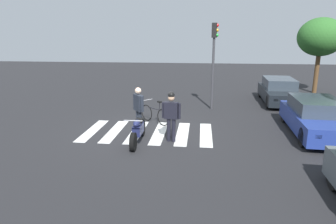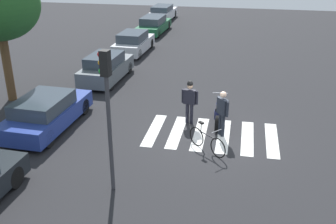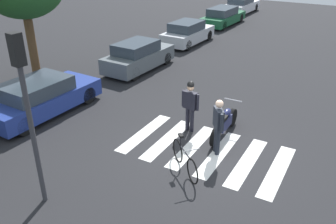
{
  "view_description": "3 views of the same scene",
  "coord_description": "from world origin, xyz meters",
  "px_view_note": "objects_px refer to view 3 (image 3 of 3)",
  "views": [
    {
      "loc": [
        11.11,
        2.02,
        3.71
      ],
      "look_at": [
        0.6,
        0.85,
        1.0
      ],
      "focal_mm": 32.3,
      "sensor_mm": 36.0,
      "label": 1
    },
    {
      "loc": [
        -13.83,
        -0.96,
        6.98
      ],
      "look_at": [
        -0.13,
        1.68,
        0.87
      ],
      "focal_mm": 43.1,
      "sensor_mm": 36.0,
      "label": 2
    },
    {
      "loc": [
        -8.87,
        -3.66,
        6.01
      ],
      "look_at": [
        -0.05,
        1.3,
        1.04
      ],
      "focal_mm": 38.3,
      "sensor_mm": 36.0,
      "label": 3
    }
  ],
  "objects_px": {
    "car_grey_coupe": "(138,56)",
    "car_silver_sedan": "(188,33)",
    "officer_on_foot": "(190,103)",
    "car_blue_hatchback": "(41,97)",
    "police_motorcycle": "(224,123)",
    "officer_by_motorcycle": "(218,123)",
    "car_white_van": "(241,5)",
    "traffic_light_pole": "(25,96)",
    "leaning_bicycle": "(185,159)",
    "car_green_compact": "(223,17)"
  },
  "relations": [
    {
      "from": "car_white_van",
      "to": "police_motorcycle",
      "type": "bearing_deg",
      "value": -162.49
    },
    {
      "from": "officer_on_foot",
      "to": "car_green_compact",
      "type": "distance_m",
      "value": 16.7
    },
    {
      "from": "leaning_bicycle",
      "to": "car_blue_hatchback",
      "type": "distance_m",
      "value": 6.42
    },
    {
      "from": "officer_by_motorcycle",
      "to": "traffic_light_pole",
      "type": "xyz_separation_m",
      "value": [
        -4.19,
        2.95,
        1.84
      ]
    },
    {
      "from": "car_blue_hatchback",
      "to": "car_grey_coupe",
      "type": "relative_size",
      "value": 1.1
    },
    {
      "from": "car_silver_sedan",
      "to": "traffic_light_pole",
      "type": "height_order",
      "value": "traffic_light_pole"
    },
    {
      "from": "car_blue_hatchback",
      "to": "car_white_van",
      "type": "distance_m",
      "value": 22.58
    },
    {
      "from": "officer_on_foot",
      "to": "police_motorcycle",
      "type": "bearing_deg",
      "value": -76.77
    },
    {
      "from": "officer_on_foot",
      "to": "car_white_van",
      "type": "bearing_deg",
      "value": 14.42
    },
    {
      "from": "officer_by_motorcycle",
      "to": "car_silver_sedan",
      "type": "bearing_deg",
      "value": 30.64
    },
    {
      "from": "car_grey_coupe",
      "to": "car_white_van",
      "type": "relative_size",
      "value": 0.9
    },
    {
      "from": "car_silver_sedan",
      "to": "traffic_light_pole",
      "type": "xyz_separation_m",
      "value": [
        -14.99,
        -3.46,
        2.21
      ]
    },
    {
      "from": "car_blue_hatchback",
      "to": "car_white_van",
      "type": "xyz_separation_m",
      "value": [
        22.58,
        -0.02,
        -0.01
      ]
    },
    {
      "from": "police_motorcycle",
      "to": "car_silver_sedan",
      "type": "relative_size",
      "value": 0.54
    },
    {
      "from": "car_blue_hatchback",
      "to": "car_grey_coupe",
      "type": "bearing_deg",
      "value": -4.2
    },
    {
      "from": "officer_on_foot",
      "to": "traffic_light_pole",
      "type": "height_order",
      "value": "traffic_light_pole"
    },
    {
      "from": "officer_on_foot",
      "to": "car_green_compact",
      "type": "xyz_separation_m",
      "value": [
        15.91,
        5.07,
        -0.43
      ]
    },
    {
      "from": "car_blue_hatchback",
      "to": "car_white_van",
      "type": "relative_size",
      "value": 0.99
    },
    {
      "from": "police_motorcycle",
      "to": "car_blue_hatchback",
      "type": "xyz_separation_m",
      "value": [
        -1.75,
        6.59,
        0.2
      ]
    },
    {
      "from": "police_motorcycle",
      "to": "car_grey_coupe",
      "type": "height_order",
      "value": "car_grey_coupe"
    },
    {
      "from": "car_white_van",
      "to": "traffic_light_pole",
      "type": "distance_m",
      "value": 26.52
    },
    {
      "from": "police_motorcycle",
      "to": "officer_by_motorcycle",
      "type": "xyz_separation_m",
      "value": [
        -1.14,
        -0.2,
        0.57
      ]
    },
    {
      "from": "officer_on_foot",
      "to": "officer_by_motorcycle",
      "type": "bearing_deg",
      "value": -122.68
    },
    {
      "from": "car_blue_hatchback",
      "to": "traffic_light_pole",
      "type": "distance_m",
      "value": 5.7
    },
    {
      "from": "police_motorcycle",
      "to": "officer_by_motorcycle",
      "type": "distance_m",
      "value": 1.29
    },
    {
      "from": "car_silver_sedan",
      "to": "leaning_bicycle",
      "type": "bearing_deg",
      "value": -153.77
    },
    {
      "from": "police_motorcycle",
      "to": "traffic_light_pole",
      "type": "relative_size",
      "value": 0.52
    },
    {
      "from": "traffic_light_pole",
      "to": "car_green_compact",
      "type": "bearing_deg",
      "value": 9.4
    },
    {
      "from": "officer_by_motorcycle",
      "to": "car_blue_hatchback",
      "type": "relative_size",
      "value": 0.39
    },
    {
      "from": "car_blue_hatchback",
      "to": "traffic_light_pole",
      "type": "xyz_separation_m",
      "value": [
        -3.57,
        -3.85,
        2.22
      ]
    },
    {
      "from": "officer_on_foot",
      "to": "car_green_compact",
      "type": "bearing_deg",
      "value": 17.67
    },
    {
      "from": "police_motorcycle",
      "to": "traffic_light_pole",
      "type": "bearing_deg",
      "value": 152.72
    },
    {
      "from": "car_grey_coupe",
      "to": "traffic_light_pole",
      "type": "bearing_deg",
      "value": -160.15
    },
    {
      "from": "leaning_bicycle",
      "to": "car_white_van",
      "type": "distance_m",
      "value": 24.16
    },
    {
      "from": "leaning_bicycle",
      "to": "officer_by_motorcycle",
      "type": "xyz_separation_m",
      "value": [
        1.34,
        -0.42,
        0.63
      ]
    },
    {
      "from": "officer_on_foot",
      "to": "officer_by_motorcycle",
      "type": "xyz_separation_m",
      "value": [
        -0.87,
        -1.35,
        -0.02
      ]
    },
    {
      "from": "leaning_bicycle",
      "to": "car_grey_coupe",
      "type": "distance_m",
      "value": 8.9
    },
    {
      "from": "traffic_light_pole",
      "to": "car_grey_coupe",
      "type": "bearing_deg",
      "value": 19.85
    },
    {
      "from": "car_blue_hatchback",
      "to": "car_green_compact",
      "type": "height_order",
      "value": "car_blue_hatchback"
    },
    {
      "from": "car_blue_hatchback",
      "to": "car_grey_coupe",
      "type": "xyz_separation_m",
      "value": [
        5.88,
        -0.43,
        0.03
      ]
    },
    {
      "from": "car_green_compact",
      "to": "police_motorcycle",
      "type": "bearing_deg",
      "value": -158.33
    },
    {
      "from": "police_motorcycle",
      "to": "car_green_compact",
      "type": "relative_size",
      "value": 0.46
    },
    {
      "from": "police_motorcycle",
      "to": "car_green_compact",
      "type": "distance_m",
      "value": 16.83
    },
    {
      "from": "officer_on_foot",
      "to": "car_blue_hatchback",
      "type": "xyz_separation_m",
      "value": [
        -1.48,
        5.44,
        -0.4
      ]
    },
    {
      "from": "car_grey_coupe",
      "to": "car_silver_sedan",
      "type": "xyz_separation_m",
      "value": [
        5.54,
        0.04,
        -0.03
      ]
    },
    {
      "from": "officer_on_foot",
      "to": "traffic_light_pole",
      "type": "bearing_deg",
      "value": 162.45
    },
    {
      "from": "police_motorcycle",
      "to": "car_green_compact",
      "type": "xyz_separation_m",
      "value": [
        15.64,
        6.22,
        0.17
      ]
    },
    {
      "from": "car_blue_hatchback",
      "to": "car_silver_sedan",
      "type": "relative_size",
      "value": 1.11
    },
    {
      "from": "officer_on_foot",
      "to": "car_silver_sedan",
      "type": "height_order",
      "value": "officer_on_foot"
    },
    {
      "from": "police_motorcycle",
      "to": "car_white_van",
      "type": "distance_m",
      "value": 21.84
    }
  ]
}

